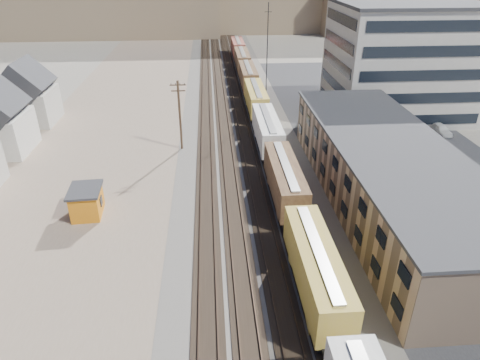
{
  "coord_description": "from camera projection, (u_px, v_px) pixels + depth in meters",
  "views": [
    {
      "loc": [
        -4.29,
        -15.45,
        25.18
      ],
      "look_at": [
        -1.23,
        26.1,
        3.0
      ],
      "focal_mm": 32.0,
      "sensor_mm": 36.0,
      "label": 1
    }
  ],
  "objects": [
    {
      "name": "radio_mast",
      "position": [
        267.0,
        57.0,
        74.63
      ],
      "size": [
        1.2,
        0.16,
        18.0
      ],
      "color": "black",
      "rests_on": "ground"
    },
    {
      "name": "dirt_yard",
      "position": [
        99.0,
        157.0,
        59.61
      ],
      "size": [
        24.0,
        180.0,
        0.03
      ],
      "primitive_type": "cube",
      "color": "#746150",
      "rests_on": "ground"
    },
    {
      "name": "parked_car_blue",
      "position": [
        358.0,
        103.0,
        78.19
      ],
      "size": [
        5.25,
        6.52,
        1.65
      ],
      "primitive_type": "imported",
      "rotation": [
        0.0,
        0.0,
        0.5
      ],
      "color": "navy",
      "rests_on": "ground"
    },
    {
      "name": "office_tower",
      "position": [
        401.0,
        60.0,
        71.54
      ],
      "size": [
        22.6,
        18.6,
        18.45
      ],
      "color": "#9E998E",
      "rests_on": "ground"
    },
    {
      "name": "asphalt_lot",
      "position": [
        406.0,
        163.0,
        57.93
      ],
      "size": [
        26.0,
        120.0,
        0.04
      ],
      "primitive_type": "cube",
      "color": "#232326",
      "rests_on": "ground"
    },
    {
      "name": "rail_tracks",
      "position": [
        233.0,
        127.0,
        69.63
      ],
      "size": [
        11.4,
        200.0,
        0.24
      ],
      "color": "black",
      "rests_on": "ground"
    },
    {
      "name": "ballast_bed",
      "position": [
        237.0,
        127.0,
        69.71
      ],
      "size": [
        18.0,
        200.0,
        0.06
      ],
      "primitive_type": "cube",
      "color": "#4C4742",
      "rests_on": "ground"
    },
    {
      "name": "parked_car_far",
      "position": [
        440.0,
        129.0,
        66.76
      ],
      "size": [
        2.3,
        4.88,
        1.61
      ],
      "primitive_type": "imported",
      "rotation": [
        0.0,
        0.0,
        0.08
      ],
      "color": "silver",
      "rests_on": "ground"
    },
    {
      "name": "maintenance_shed",
      "position": [
        87.0,
        201.0,
        45.82
      ],
      "size": [
        3.59,
        4.5,
        3.14
      ],
      "color": "#C67012",
      "rests_on": "ground"
    },
    {
      "name": "warehouse",
      "position": [
        388.0,
        174.0,
        46.97
      ],
      "size": [
        12.4,
        40.4,
        7.25
      ],
      "color": "tan",
      "rests_on": "ground"
    },
    {
      "name": "freight_train",
      "position": [
        261.0,
        112.0,
        67.82
      ],
      "size": [
        3.0,
        119.74,
        4.46
      ],
      "color": "black",
      "rests_on": "ground"
    },
    {
      "name": "utility_pole_north",
      "position": [
        180.0,
        114.0,
        59.64
      ],
      "size": [
        2.2,
        0.32,
        10.0
      ],
      "color": "#382619",
      "rests_on": "ground"
    }
  ]
}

